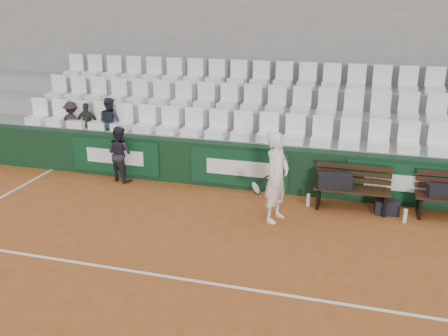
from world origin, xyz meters
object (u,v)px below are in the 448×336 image
bench_left (351,199)px  ball_kid (120,154)px  water_bottle_near (308,200)px  spectator_b (86,106)px  spectator_a (70,105)px  water_bottle_far (405,216)px  sports_bag_left (335,181)px  sports_bag_right (441,191)px  tennis_player (277,177)px  spectator_c (109,104)px  sports_bag_ground (387,207)px

bench_left → ball_kid: 5.27m
water_bottle_near → spectator_b: size_ratio=0.25×
bench_left → spectator_a: 7.17m
water_bottle_far → sports_bag_left: bearing=166.8°
bench_left → sports_bag_right: sports_bag_right is taller
sports_bag_left → sports_bag_right: sports_bag_left is taller
tennis_player → water_bottle_far: bearing=12.8°
water_bottle_far → spectator_c: size_ratio=0.22×
sports_bag_left → spectator_b: size_ratio=0.64×
bench_left → sports_bag_ground: (0.70, -0.03, -0.08)m
spectator_a → spectator_c: 1.07m
sports_bag_right → spectator_b: bearing=172.8°
sports_bag_ground → sports_bag_right: bearing=4.3°
sports_bag_ground → spectator_a: spectator_a is taller
water_bottle_near → spectator_c: bearing=167.1°
spectator_c → bench_left: bearing=-172.8°
sports_bag_left → sports_bag_right: bearing=2.3°
sports_bag_left → spectator_a: (-6.61, 1.12, 0.93)m
water_bottle_near → spectator_b: spectator_b is taller
spectator_a → spectator_b: bearing=-177.5°
ball_kid → spectator_a: spectator_a is taller
sports_bag_left → water_bottle_near: 0.68m
water_bottle_far → spectator_b: size_ratio=0.26×
tennis_player → spectator_c: spectator_c is taller
water_bottle_far → ball_kid: 6.33m
bench_left → spectator_c: spectator_c is taller
water_bottle_far → spectator_b: bearing=169.2°
sports_bag_ground → water_bottle_far: sports_bag_ground is taller
water_bottle_near → spectator_c: 5.39m
sports_bag_ground → water_bottle_near: size_ratio=1.75×
tennis_player → ball_kid: size_ratio=1.35×
ball_kid → sports_bag_ground: bearing=-163.0°
ball_kid → spectator_b: size_ratio=1.24×
bench_left → water_bottle_far: (1.03, -0.37, -0.09)m
tennis_player → spectator_a: size_ratio=1.66×
sports_bag_right → spectator_a: size_ratio=0.47×
water_bottle_far → water_bottle_near: bearing=171.4°
sports_bag_left → water_bottle_far: 1.49m
sports_bag_left → spectator_c: bearing=168.6°
ball_kid → spectator_a: size_ratio=1.23×
sports_bag_left → tennis_player: tennis_player is taller
water_bottle_far → spectator_b: 7.81m
sports_bag_ground → water_bottle_far: 0.46m
sports_bag_right → spectator_c: 7.70m
water_bottle_near → spectator_a: (-6.12, 1.16, 1.40)m
water_bottle_far → spectator_c: 7.22m
tennis_player → bench_left: bearing=33.5°
tennis_player → spectator_b: 5.55m
tennis_player → spectator_c: bearing=156.2°
tennis_player → ball_kid: tennis_player is taller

